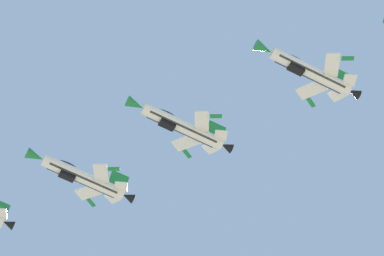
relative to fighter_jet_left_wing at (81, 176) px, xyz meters
name	(u,v)px	position (x,y,z in m)	size (l,w,h in m)	color
fighter_jet_left_wing	(81,176)	(0.00, 0.00, 0.00)	(15.84, 9.54, 5.21)	silver
fighter_jet_right_wing	(181,126)	(11.48, -9.81, 2.39)	(15.84, 9.62, 5.14)	silver
fighter_jet_left_outer	(309,71)	(26.10, -21.51, 3.47)	(15.84, 9.83, 4.93)	silver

